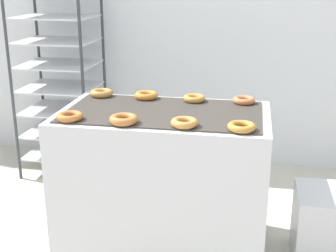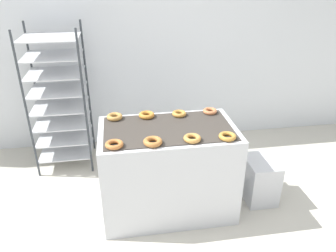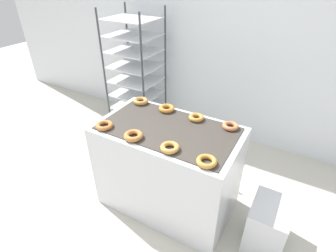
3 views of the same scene
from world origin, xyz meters
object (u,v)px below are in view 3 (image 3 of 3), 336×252
donut_near_midleft (133,136)px  donut_far_left (141,101)px  glaze_bin (267,225)px  donut_near_left (104,125)px  donut_near_midright (170,148)px  donut_far_right (230,126)px  donut_far_midright (196,118)px  fryer_machine (168,168)px  donut_far_midleft (167,108)px  donut_near_right (207,161)px  baking_rack_cart (136,73)px

donut_near_midleft → donut_far_left: (-0.30, 0.54, -0.00)m
glaze_bin → donut_near_left: size_ratio=3.03×
donut_near_midright → donut_far_right: bearing=60.2°
donut_near_left → donut_near_midleft: (0.31, -0.01, 0.00)m
donut_near_midright → donut_far_midright: size_ratio=1.06×
donut_near_midleft → fryer_machine: bearing=57.6°
donut_near_midleft → donut_far_midleft: (0.00, 0.53, -0.00)m
glaze_bin → donut_near_midright: (-0.79, -0.26, 0.69)m
fryer_machine → donut_far_left: (-0.47, 0.27, 0.47)m
donut_far_right → donut_near_midleft: bearing=-139.9°
donut_near_right → donut_far_right: 0.53m
fryer_machine → donut_far_midleft: size_ratio=8.19×
baking_rack_cart → glaze_bin: (2.04, -1.04, -0.62)m
donut_far_midright → donut_far_right: 0.31m
donut_near_right → fryer_machine: bearing=149.9°
donut_near_right → glaze_bin: bearing=28.9°
baking_rack_cart → donut_far_midright: size_ratio=11.97×
donut_near_left → donut_near_midleft: 0.31m
donut_near_midright → donut_far_left: donut_far_left is taller
donut_near_midright → glaze_bin: bearing=18.2°
donut_near_midleft → donut_near_left: bearing=178.7°
glaze_bin → donut_far_left: size_ratio=3.01×
fryer_machine → donut_near_left: bearing=-151.7°
fryer_machine → glaze_bin: 0.98m
donut_near_left → donut_far_left: donut_far_left is taller
donut_near_midleft → donut_far_right: size_ratio=1.13×
fryer_machine → donut_near_midleft: donut_near_midleft is taller
donut_near_right → donut_far_right: size_ratio=1.07×
fryer_machine → donut_near_right: (0.46, -0.27, 0.47)m
donut_far_left → donut_far_midright: bearing=-2.1°
baking_rack_cart → donut_far_right: 1.73m
donut_near_midright → donut_far_right: (0.30, 0.52, -0.00)m
baking_rack_cart → donut_near_midright: (1.25, -1.30, 0.07)m
glaze_bin → donut_near_right: donut_near_right is taller
donut_far_left → donut_far_right: donut_far_left is taller
donut_near_midright → donut_near_left: bearing=-179.9°
baking_rack_cart → donut_far_midleft: size_ratio=10.94×
fryer_machine → donut_far_midright: bearing=59.2°
donut_near_right → donut_far_midright: 0.61m
donut_near_right → donut_far_right: donut_far_right is taller
baking_rack_cart → donut_far_left: bearing=-51.2°
fryer_machine → donut_far_midleft: bearing=122.0°
glaze_bin → donut_near_midleft: size_ratio=2.88×
donut_far_midleft → donut_far_right: (0.63, -0.00, -0.00)m
baking_rack_cart → donut_far_left: (0.62, -0.77, 0.07)m
glaze_bin → donut_far_right: donut_far_right is taller
donut_far_midright → donut_far_midleft: bearing=177.3°
glaze_bin → donut_near_midleft: (-1.12, -0.27, 0.69)m
glaze_bin → donut_near_midleft: bearing=-166.6°
fryer_machine → donut_far_right: 0.71m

